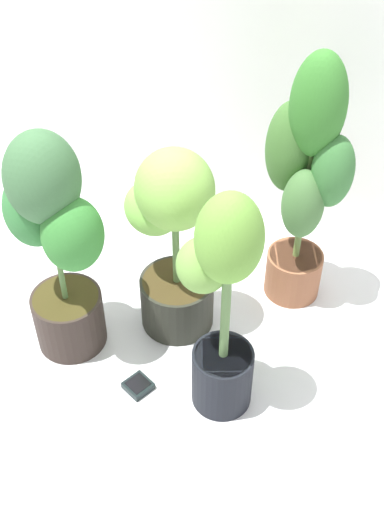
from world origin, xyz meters
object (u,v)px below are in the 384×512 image
(potted_plant_front_right, at_px, (222,304))
(hygrometer_box, at_px, (138,386))
(potted_plant_back_right, at_px, (305,180))
(potted_plant_center, at_px, (172,239))
(potted_plant_front_left, at_px, (55,238))

(potted_plant_front_right, xyz_separation_m, hygrometer_box, (-0.25, -0.07, -0.41))
(hygrometer_box, bearing_deg, potted_plant_back_right, -93.61)
(potted_plant_center, distance_m, hygrometer_box, 0.49)
(potted_plant_front_left, bearing_deg, hygrometer_box, -18.94)
(potted_plant_center, bearing_deg, potted_plant_back_right, 40.26)
(potted_plant_back_right, relative_size, potted_plant_center, 1.33)
(potted_plant_back_right, xyz_separation_m, potted_plant_front_left, (-0.64, -0.52, -0.05))
(hygrometer_box, bearing_deg, potted_plant_center, -62.75)
(potted_plant_back_right, height_order, potted_plant_center, potted_plant_back_right)
(potted_plant_back_right, distance_m, potted_plant_front_right, 0.56)
(potted_plant_center, relative_size, hygrometer_box, 6.74)
(potted_plant_back_right, relative_size, potted_plant_front_left, 1.14)
(potted_plant_front_right, bearing_deg, potted_plant_front_left, 176.94)
(potted_plant_back_right, xyz_separation_m, potted_plant_center, (-0.35, -0.30, -0.14))
(potted_plant_front_left, relative_size, hygrometer_box, 7.85)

